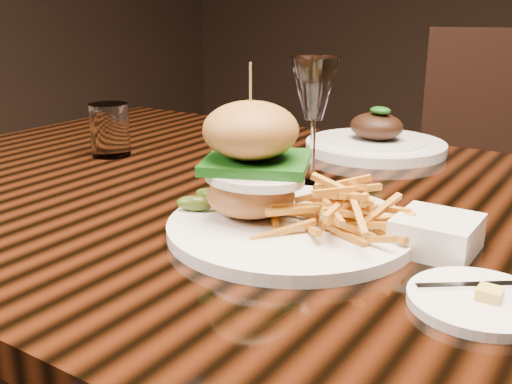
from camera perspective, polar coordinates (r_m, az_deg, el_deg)
The scene contains 8 objects.
dining_table at distance 0.84m, azimuth 8.10°, elevation -6.62°, with size 1.60×0.90×0.75m.
burger_plate at distance 0.71m, azimuth 2.77°, elevation 0.03°, with size 0.30×0.30×0.20m.
side_saucer at distance 0.59m, azimuth 20.45°, elevation -9.67°, with size 0.13×0.13×0.02m.
ramekin at distance 0.69m, azimuth 16.82°, elevation -3.87°, with size 0.09×0.09×0.04m, color white.
wine_glass at distance 0.87m, azimuth 5.58°, elevation 9.32°, with size 0.07×0.07×0.19m.
water_tumbler at distance 1.10m, azimuth -13.75°, elevation 5.78°, with size 0.07×0.07×0.09m, color white.
far_dish at distance 1.13m, azimuth 11.31°, elevation 4.66°, with size 0.26×0.26×0.09m.
chair_far at distance 1.67m, azimuth 22.85°, elevation -0.29°, with size 0.58×0.58×0.95m.
Camera 1 is at (0.32, -0.69, 1.02)m, focal length 42.00 mm.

